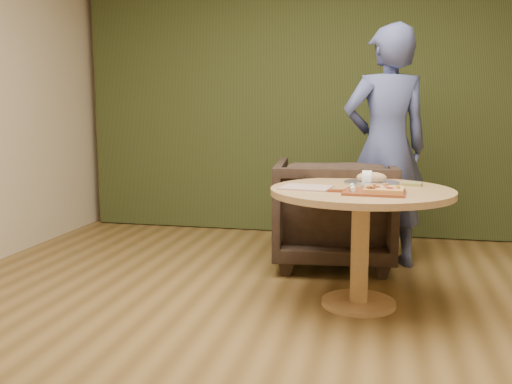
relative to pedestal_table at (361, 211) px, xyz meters
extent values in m
cube|color=brown|center=(-0.44, -0.83, -0.62)|extent=(5.00, 6.00, 0.02)
cube|color=beige|center=(-0.44, 2.18, 0.79)|extent=(5.00, 0.02, 2.80)
cube|color=#293217|center=(-0.44, 2.07, 0.79)|extent=(4.80, 0.14, 2.78)
cylinder|color=tan|center=(0.00, 0.00, -0.59)|extent=(0.47, 0.47, 0.03)
cylinder|color=tan|center=(0.00, 0.00, -0.25)|extent=(0.11, 0.11, 0.68)
cylinder|color=tan|center=(0.00, 0.00, 0.12)|extent=(1.13, 1.13, 0.04)
cube|color=brown|center=(0.08, -0.19, 0.15)|extent=(0.37, 0.30, 0.01)
cube|color=brown|center=(-0.14, -0.18, 0.15)|extent=(0.10, 0.06, 0.01)
cube|color=#E4AC58|center=(0.14, -0.19, 0.17)|extent=(0.23, 0.23, 0.02)
cylinder|color=maroon|center=(0.09, -0.19, 0.18)|extent=(0.04, 0.04, 0.00)
cylinder|color=maroon|center=(0.06, -0.25, 0.18)|extent=(0.05, 0.05, 0.00)
cylinder|color=maroon|center=(0.17, -0.22, 0.18)|extent=(0.05, 0.05, 0.00)
cylinder|color=maroon|center=(0.05, -0.24, 0.18)|extent=(0.05, 0.05, 0.00)
cube|color=gold|center=(0.14, -0.12, 0.18)|extent=(0.02, 0.02, 0.01)
cube|color=gold|center=(0.15, -0.11, 0.18)|extent=(0.03, 0.03, 0.01)
cube|color=gold|center=(0.07, -0.15, 0.18)|extent=(0.03, 0.03, 0.01)
cube|color=gold|center=(0.05, -0.21, 0.18)|extent=(0.02, 0.02, 0.01)
cube|color=gold|center=(0.05, -0.24, 0.18)|extent=(0.02, 0.02, 0.01)
cube|color=gold|center=(0.21, -0.21, 0.18)|extent=(0.02, 0.02, 0.01)
cube|color=#337D23|center=(0.09, -0.27, 0.18)|extent=(0.01, 0.01, 0.00)
cube|color=#337D23|center=(0.15, -0.21, 0.18)|extent=(0.01, 0.01, 0.00)
cube|color=#337D23|center=(0.07, -0.12, 0.18)|extent=(0.01, 0.01, 0.00)
cube|color=#337D23|center=(0.06, -0.20, 0.18)|extent=(0.01, 0.01, 0.00)
cube|color=#337D23|center=(0.10, -0.14, 0.18)|extent=(0.01, 0.01, 0.00)
cube|color=#98557F|center=(0.14, -0.14, 0.18)|extent=(0.02, 0.03, 0.00)
cube|color=#98557F|center=(0.07, -0.24, 0.18)|extent=(0.02, 0.03, 0.00)
cube|color=#98557F|center=(0.15, -0.18, 0.18)|extent=(0.03, 0.02, 0.00)
cube|color=#98557F|center=(0.21, -0.21, 0.18)|extent=(0.01, 0.03, 0.00)
cube|color=#98557F|center=(0.14, -0.18, 0.18)|extent=(0.02, 0.03, 0.00)
cube|color=#98557F|center=(0.18, -0.24, 0.18)|extent=(0.03, 0.02, 0.00)
cylinder|color=white|center=(-0.04, -0.19, 0.17)|extent=(0.05, 0.17, 0.03)
cylinder|color=#194C26|center=(-0.04, -0.19, 0.17)|extent=(0.04, 0.03, 0.03)
cube|color=silver|center=(-0.05, -0.10, 0.17)|extent=(0.02, 0.04, 0.00)
cube|color=silver|center=(-0.33, -0.06, 0.15)|extent=(0.33, 0.29, 0.01)
cylinder|color=silver|center=(0.06, 0.22, 0.14)|extent=(0.35, 0.35, 0.01)
cylinder|color=silver|center=(0.06, 0.22, 0.15)|extent=(0.36, 0.36, 0.02)
ellipsoid|color=tan|center=(0.06, 0.22, 0.18)|extent=(0.19, 0.08, 0.07)
cylinder|color=white|center=(0.03, 0.22, 0.18)|extent=(0.06, 0.09, 0.09)
cube|color=olive|center=(0.31, 0.19, 0.15)|extent=(0.14, 0.12, 0.02)
imported|color=black|center=(-0.24, 0.94, -0.14)|extent=(0.99, 0.94, 0.93)
imported|color=#414C82|center=(0.14, 0.97, 0.32)|extent=(0.79, 0.65, 1.86)
camera|label=1|loc=(0.12, -3.54, 0.64)|focal=40.00mm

